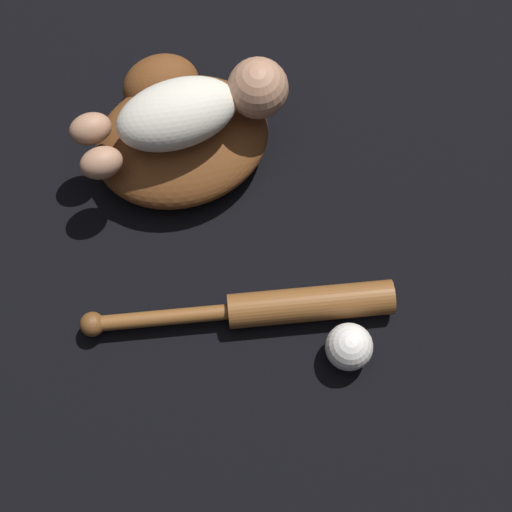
# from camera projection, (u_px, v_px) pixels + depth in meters

# --- Properties ---
(ground_plane) EXTENTS (6.00, 6.00, 0.00)m
(ground_plane) POSITION_uv_depth(u_px,v_px,m) (170.00, 142.00, 1.50)
(ground_plane) COLOR black
(baseball_glove) EXTENTS (0.36, 0.34, 0.10)m
(baseball_glove) POSITION_uv_depth(u_px,v_px,m) (178.00, 131.00, 1.46)
(baseball_glove) COLOR brown
(baseball_glove) RESTS_ON ground
(baby_figure) EXTENTS (0.36, 0.19, 0.10)m
(baby_figure) POSITION_uv_depth(u_px,v_px,m) (191.00, 110.00, 1.37)
(baby_figure) COLOR silver
(baby_figure) RESTS_ON baseball_glove
(baseball_bat) EXTENTS (0.51, 0.06, 0.06)m
(baseball_bat) POSITION_uv_depth(u_px,v_px,m) (277.00, 307.00, 1.38)
(baseball_bat) COLOR brown
(baseball_bat) RESTS_ON ground
(baseball) EXTENTS (0.08, 0.08, 0.08)m
(baseball) POSITION_uv_depth(u_px,v_px,m) (349.00, 347.00, 1.35)
(baseball) COLOR white
(baseball) RESTS_ON ground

